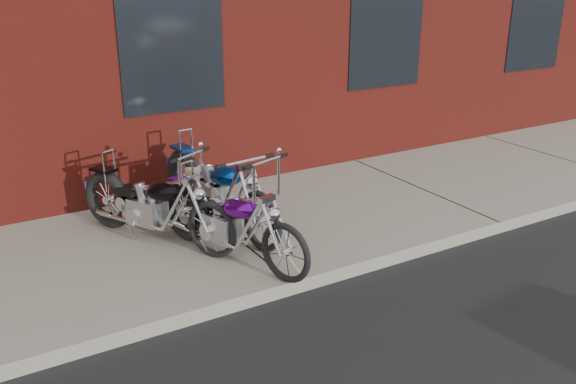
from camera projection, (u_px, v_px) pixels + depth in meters
ground at (291, 296)px, 6.13m from camera, size 120.00×120.00×0.00m
sidewalk at (228, 236)px, 7.31m from camera, size 22.00×3.00×0.15m
chopper_purple at (228, 224)px, 6.47m from camera, size 0.84×2.11×1.23m
chopper_blue at (217, 191)px, 7.28m from camera, size 0.61×2.42×1.05m
chopper_third at (153, 207)px, 6.88m from camera, size 1.15×2.01×1.13m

